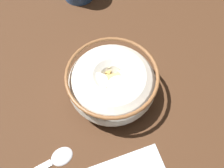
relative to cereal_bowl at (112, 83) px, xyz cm
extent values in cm
cube|color=#472B19|center=(0.00, -0.01, -4.49)|extent=(131.60, 131.60, 2.00)
cylinder|color=silver|center=(0.00, -0.01, -3.19)|extent=(8.27, 8.27, 0.60)
torus|color=silver|center=(0.00, -0.01, -0.27)|extent=(15.03, 15.03, 6.45)
torus|color=brown|center=(0.00, -0.01, 2.66)|extent=(15.18, 15.18, 0.60)
cylinder|color=white|center=(0.00, -0.01, 0.30)|extent=(11.17, 11.17, 0.40)
cube|color=tan|center=(-4.00, 0.21, 0.88)|extent=(2.76, 2.76, 0.92)
cube|color=#B78947|center=(-4.14, -1.98, 0.91)|extent=(2.36, 2.42, 1.08)
cube|color=tan|center=(-0.06, 4.37, 0.94)|extent=(2.75, 2.76, 0.97)
cube|color=#B78947|center=(2.72, 1.73, 1.13)|extent=(2.15, 2.23, 1.11)
cube|color=#B78947|center=(-0.36, -2.56, 1.08)|extent=(2.76, 2.78, 0.99)
cube|color=#AD7F42|center=(4.04, -0.80, 0.99)|extent=(2.66, 2.71, 1.11)
cube|color=#AD7F42|center=(-1.95, -1.02, 1.04)|extent=(2.68, 2.67, 0.96)
cube|color=tan|center=(0.04, 2.22, 0.95)|extent=(2.85, 2.85, 1.16)
cube|color=#AD7F42|center=(2.45, -2.79, 1.11)|extent=(2.75, 2.77, 1.00)
cube|color=tan|center=(-0.14, -0.10, 0.89)|extent=(2.53, 2.52, 0.92)
cube|color=tan|center=(1.91, 0.07, 1.05)|extent=(2.81, 2.81, 0.99)
cube|color=#AD7F42|center=(-3.60, 2.41, 1.05)|extent=(2.62, 2.64, 0.99)
cube|color=#B78947|center=(-0.86, -4.34, 1.13)|extent=(2.31, 2.35, 1.02)
cube|color=#B78947|center=(-1.60, 3.05, 1.09)|extent=(2.75, 2.76, 0.98)
cube|color=tan|center=(-2.34, 0.97, 0.96)|extent=(2.77, 2.77, 0.96)
cube|color=tan|center=(2.25, 3.48, 0.87)|extent=(2.43, 2.50, 1.13)
cylinder|color=#F9EFC6|center=(0.49, -2.04, 2.26)|extent=(4.79, 4.78, 1.07)
cylinder|color=#F9EFC6|center=(-2.54, 0.38, 2.06)|extent=(4.72, 4.70, 0.83)
cylinder|color=#F9EFC6|center=(3.42, -1.23, 2.00)|extent=(4.25, 4.26, 1.17)
cylinder|color=beige|center=(0.73, 3.47, 1.72)|extent=(4.72, 4.70, 1.11)
cylinder|color=#F9EFC6|center=(3.22, 1.58, 1.76)|extent=(4.67, 4.66, 0.70)
cylinder|color=beige|center=(-2.23, -2.79, 1.73)|extent=(4.72, 4.76, 1.19)
ellipsoid|color=silver|center=(-12.29, -6.65, -3.09)|extent=(3.69, 2.98, 0.80)
camera|label=1|loc=(-8.14, -16.07, 32.99)|focal=35.56mm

